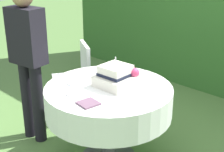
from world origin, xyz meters
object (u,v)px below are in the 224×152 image
object	(u,v)px
serving_plate_left	(73,93)
garden_chair	(77,73)
napkin_stack	(88,103)
wedding_cake	(116,77)
serving_plate_right	(152,82)
standing_person	(28,55)
serving_plate_near	(74,84)
cake_table	(109,101)
serving_plate_far	(108,69)

from	to	relation	value
serving_plate_left	garden_chair	distance (m)	1.08
napkin_stack	garden_chair	world-z (taller)	garden_chair
wedding_cake	serving_plate_right	size ratio (longest dim) A/B	2.39
wedding_cake	standing_person	distance (m)	0.94
wedding_cake	serving_plate_near	bearing A→B (deg)	-141.23
napkin_stack	serving_plate_near	bearing A→B (deg)	155.24
cake_table	serving_plate_left	bearing A→B (deg)	-109.01
wedding_cake	serving_plate_far	distance (m)	0.44
serving_plate_left	standing_person	bearing A→B (deg)	176.51
serving_plate_near	serving_plate_right	distance (m)	0.71
cake_table	serving_plate_far	world-z (taller)	serving_plate_far
serving_plate_near	cake_table	bearing A→B (deg)	32.19
napkin_stack	garden_chair	distance (m)	1.28
wedding_cake	garden_chair	size ratio (longest dim) A/B	0.37
serving_plate_left	serving_plate_far	bearing A→B (deg)	108.55
cake_table	napkin_stack	distance (m)	0.40
wedding_cake	serving_plate_near	distance (m)	0.40
serving_plate_near	serving_plate_far	size ratio (longest dim) A/B	0.76
cake_table	serving_plate_near	world-z (taller)	serving_plate_near
serving_plate_left	standing_person	size ratio (longest dim) A/B	0.08
serving_plate_far	napkin_stack	distance (m)	0.81
standing_person	cake_table	bearing A→B (deg)	17.84
garden_chair	standing_person	xyz separation A→B (m)	(0.06, -0.66, 0.39)
serving_plate_near	serving_plate_far	distance (m)	0.49
serving_plate_right	napkin_stack	size ratio (longest dim) A/B	0.91
cake_table	wedding_cake	world-z (taller)	wedding_cake
napkin_stack	serving_plate_far	bearing A→B (deg)	123.49
cake_table	serving_plate_left	xyz separation A→B (m)	(-0.11, -0.31, 0.14)
standing_person	napkin_stack	bearing A→B (deg)	-5.00
cake_table	serving_plate_far	distance (m)	0.47
serving_plate_right	garden_chair	bearing A→B (deg)	177.63
wedding_cake	cake_table	bearing A→B (deg)	-112.44
serving_plate_near	serving_plate_far	world-z (taller)	same
serving_plate_far	standing_person	bearing A→B (deg)	-131.48
serving_plate_far	serving_plate_right	size ratio (longest dim) A/B	1.08
serving_plate_near	garden_chair	bearing A→B (deg)	137.97
cake_table	serving_plate_right	bearing A→B (deg)	57.54
serving_plate_left	napkin_stack	size ratio (longest dim) A/B	0.84
serving_plate_near	serving_plate_right	bearing A→B (deg)	46.38
serving_plate_near	serving_plate_left	bearing A→B (deg)	-41.06
cake_table	serving_plate_near	xyz separation A→B (m)	(-0.27, -0.17, 0.14)
serving_plate_near	serving_plate_left	distance (m)	0.22
serving_plate_near	serving_plate_left	xyz separation A→B (m)	(0.16, -0.14, 0.00)
wedding_cake	serving_plate_left	world-z (taller)	wedding_cake
wedding_cake	serving_plate_near	size ratio (longest dim) A/B	2.89
napkin_stack	wedding_cake	bearing A→B (deg)	102.52
serving_plate_right	garden_chair	distance (m)	1.14
serving_plate_right	standing_person	xyz separation A→B (m)	(-1.06, -0.61, 0.17)
serving_plate_near	standing_person	distance (m)	0.60
standing_person	serving_plate_near	bearing A→B (deg)	9.86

